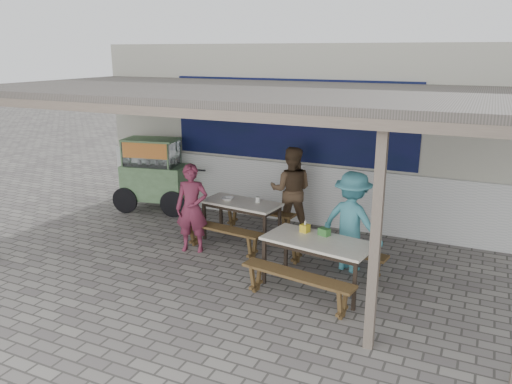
{
  "coord_description": "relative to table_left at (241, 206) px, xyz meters",
  "views": [
    {
      "loc": [
        3.32,
        -6.14,
        3.37
      ],
      "look_at": [
        0.05,
        0.9,
        1.16
      ],
      "focal_mm": 35.0,
      "sensor_mm": 36.0,
      "label": 1
    }
  ],
  "objects": [
    {
      "name": "patron_wall_side",
      "position": [
        0.63,
        0.84,
        0.16
      ],
      "size": [
        0.95,
        0.82,
        1.66
      ],
      "primitive_type": "imported",
      "rotation": [
        0.0,
        0.0,
        3.41
      ],
      "color": "brown",
      "rests_on": "ground"
    },
    {
      "name": "table_right",
      "position": [
        1.84,
        -1.21,
        0.01
      ],
      "size": [
        1.65,
        0.99,
        0.75
      ],
      "rotation": [
        0.0,
        0.0,
        -0.16
      ],
      "color": "white",
      "rests_on": "ground"
    },
    {
      "name": "patron_street_side",
      "position": [
        -0.57,
        -0.75,
        0.1
      ],
      "size": [
        0.65,
        0.52,
        1.54
      ],
      "primitive_type": "imported",
      "rotation": [
        0.0,
        0.0,
        0.31
      ],
      "color": "maroon",
      "rests_on": "ground"
    },
    {
      "name": "condiment_jar",
      "position": [
        0.27,
        0.12,
        0.13
      ],
      "size": [
        0.09,
        0.09,
        0.1
      ],
      "primitive_type": "cylinder",
      "color": "silver",
      "rests_on": "table_left"
    },
    {
      "name": "tissue_box",
      "position": [
        1.55,
        -0.98,
        0.14
      ],
      "size": [
        0.15,
        0.15,
        0.12
      ],
      "primitive_type": "cube",
      "rotation": [
        0.0,
        0.0,
        -0.27
      ],
      "color": "gold",
      "rests_on": "table_right"
    },
    {
      "name": "donation_box",
      "position": [
        1.86,
        -0.99,
        0.13
      ],
      "size": [
        0.19,
        0.16,
        0.11
      ],
      "primitive_type": "cube",
      "rotation": [
        0.0,
        0.0,
        -0.39
      ],
      "color": "#397634",
      "rests_on": "table_right"
    },
    {
      "name": "bench_right_street",
      "position": [
        1.74,
        -1.79,
        -0.33
      ],
      "size": [
        1.68,
        0.54,
        0.45
      ],
      "rotation": [
        0.0,
        0.0,
        -0.16
      ],
      "color": "brown",
      "rests_on": "ground"
    },
    {
      "name": "table_left",
      "position": [
        0.0,
        0.0,
        0.0
      ],
      "size": [
        1.47,
        0.8,
        0.75
      ],
      "rotation": [
        0.0,
        0.0,
        -0.11
      ],
      "color": "white",
      "rests_on": "ground"
    },
    {
      "name": "bench_left_street",
      "position": [
        -0.07,
        -0.6,
        -0.33
      ],
      "size": [
        1.53,
        0.45,
        0.45
      ],
      "rotation": [
        0.0,
        0.0,
        -0.11
      ],
      "color": "brown",
      "rests_on": "ground"
    },
    {
      "name": "bench_left_wall",
      "position": [
        0.07,
        0.6,
        -0.33
      ],
      "size": [
        1.53,
        0.45,
        0.45
      ],
      "rotation": [
        0.0,
        0.0,
        -0.11
      ],
      "color": "brown",
      "rests_on": "ground"
    },
    {
      "name": "patron_right_table",
      "position": [
        2.11,
        -0.36,
        0.13
      ],
      "size": [
        1.15,
        0.85,
        1.6
      ],
      "primitive_type": "imported",
      "rotation": [
        0.0,
        0.0,
        2.87
      ],
      "color": "teal",
      "rests_on": "ground"
    },
    {
      "name": "back_wall",
      "position": [
        0.52,
        2.07,
        1.05
      ],
      "size": [
        9.0,
        1.28,
        3.5
      ],
      "color": "#AFAC9D",
      "rests_on": "ground"
    },
    {
      "name": "bench_right_wall",
      "position": [
        1.93,
        -0.62,
        -0.33
      ],
      "size": [
        1.68,
        0.54,
        0.45
      ],
      "rotation": [
        0.0,
        0.0,
        -0.16
      ],
      "color": "brown",
      "rests_on": "ground"
    },
    {
      "name": "condiment_bowl",
      "position": [
        -0.27,
        -0.0,
        0.11
      ],
      "size": [
        0.24,
        0.24,
        0.05
      ],
      "primitive_type": "imported",
      "rotation": [
        0.0,
        0.0,
        0.15
      ],
      "color": "silver",
      "rests_on": "table_left"
    },
    {
      "name": "vendor_cart",
      "position": [
        -2.53,
        0.87,
        0.19
      ],
      "size": [
        1.89,
        1.02,
        1.57
      ],
      "rotation": [
        0.0,
        0.0,
        0.18
      ],
      "color": "#6D9966",
      "rests_on": "ground"
    },
    {
      "name": "ground",
      "position": [
        0.52,
        -1.51,
        -0.67
      ],
      "size": [
        60.0,
        60.0,
        0.0
      ],
      "primitive_type": "plane",
      "color": "slate",
      "rests_on": "ground"
    },
    {
      "name": "warung_roof",
      "position": [
        0.54,
        -0.61,
        2.05
      ],
      "size": [
        9.0,
        4.21,
        2.81
      ],
      "color": "#524B46",
      "rests_on": "ground"
    }
  ]
}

